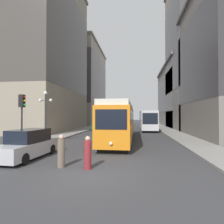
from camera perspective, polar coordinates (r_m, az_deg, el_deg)
ground_plane at (r=8.96m, az=-6.65°, el=-18.77°), size 200.00×200.00×0.00m
sidewalk_left at (r=49.30m, az=-4.11°, el=-4.04°), size 2.96×120.00×0.15m
sidewalk_right at (r=48.68m, az=13.71°, el=-4.05°), size 2.96×120.00×0.15m
streetcar at (r=20.00m, az=2.48°, el=-2.78°), size 2.70×14.65×3.89m
transit_bus at (r=34.64m, az=10.75°, el=-2.24°), size 2.66×11.83×3.45m
parked_car_left_near at (r=35.17m, az=-4.07°, el=-4.03°), size 1.92×4.86×1.82m
parked_car_left_mid at (r=13.29m, az=-24.15°, el=-9.08°), size 2.09×5.00×1.82m
pedestrian_crossing_near at (r=10.39m, az=-15.23°, el=-11.71°), size 0.38×0.38×1.71m
pedestrian_crossing_far at (r=9.80m, az=-7.42°, el=-12.51°), size 0.37×0.37×1.67m
traffic_light_near_left at (r=15.68m, az=-25.74°, el=1.33°), size 0.47×0.36×4.14m
lamp_post_left_near at (r=19.37m, az=-19.64°, el=1.13°), size 1.41×0.36×4.93m
building_left_corner at (r=61.07m, az=-10.67°, el=8.15°), size 15.36×23.49×24.03m
building_left_midblock at (r=38.21m, az=-21.24°, el=17.52°), size 13.01×20.24×28.72m
building_right_corner at (r=50.26m, az=23.53°, el=4.69°), size 14.82×23.55×14.84m
building_right_far at (r=41.55m, az=25.02°, el=16.98°), size 10.99×15.28×30.00m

